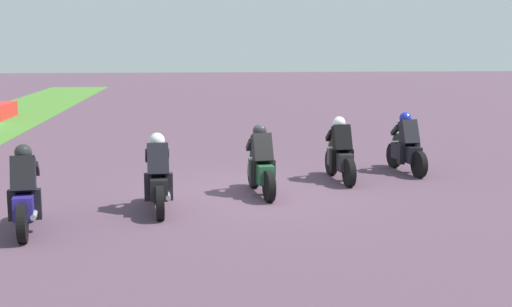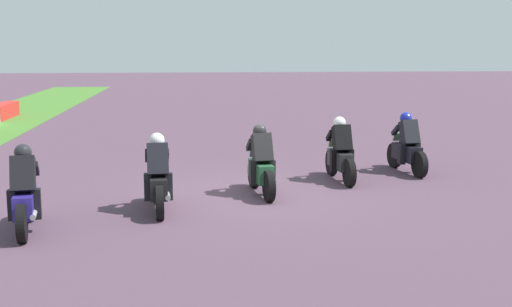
% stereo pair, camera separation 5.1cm
% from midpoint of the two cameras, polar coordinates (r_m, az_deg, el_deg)
% --- Properties ---
extents(ground_plane, '(120.00, 120.00, 0.00)m').
position_cam_midpoint_polar(ground_plane, '(14.47, -0.01, -3.44)').
color(ground_plane, '#533A4B').
extents(rider_lane_a, '(2.04, 0.59, 1.51)m').
position_cam_midpoint_polar(rider_lane_a, '(17.15, 12.82, 0.47)').
color(rider_lane_a, black).
rests_on(rider_lane_a, ground_plane).
extents(rider_lane_b, '(2.04, 0.56, 1.51)m').
position_cam_midpoint_polar(rider_lane_b, '(15.85, 7.29, -0.09)').
color(rider_lane_b, black).
rests_on(rider_lane_b, ground_plane).
extents(rider_lane_c, '(2.04, 0.59, 1.51)m').
position_cam_midpoint_polar(rider_lane_c, '(14.29, 0.54, -1.05)').
color(rider_lane_c, black).
rests_on(rider_lane_c, ground_plane).
extents(rider_lane_d, '(2.04, 0.56, 1.51)m').
position_cam_midpoint_polar(rider_lane_d, '(13.04, -8.22, -2.17)').
color(rider_lane_d, black).
rests_on(rider_lane_d, ground_plane).
extents(rider_lane_e, '(2.04, 0.60, 1.51)m').
position_cam_midpoint_polar(rider_lane_e, '(12.17, -18.96, -3.43)').
color(rider_lane_e, black).
rests_on(rider_lane_e, ground_plane).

